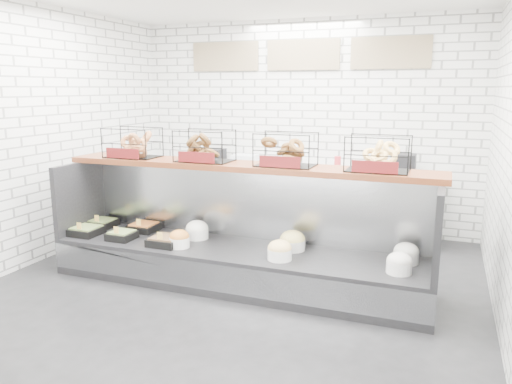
% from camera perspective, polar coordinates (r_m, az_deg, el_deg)
% --- Properties ---
extents(ground, '(5.50, 5.50, 0.00)m').
position_cam_1_polar(ground, '(5.15, -3.54, -11.56)').
color(ground, black).
rests_on(ground, ground).
extents(room_shell, '(5.02, 5.51, 3.01)m').
position_cam_1_polar(room_shell, '(5.28, -1.07, 11.98)').
color(room_shell, white).
rests_on(room_shell, ground).
extents(display_case, '(4.00, 0.90, 1.20)m').
position_cam_1_polar(display_case, '(5.33, -2.11, -6.97)').
color(display_case, black).
rests_on(display_case, ground).
extents(bagel_shelf, '(4.10, 0.50, 0.40)m').
position_cam_1_polar(bagel_shelf, '(5.25, -1.39, 4.52)').
color(bagel_shelf, '#502211').
rests_on(bagel_shelf, display_case).
extents(prep_counter, '(4.00, 0.60, 1.20)m').
position_cam_1_polar(prep_counter, '(7.19, 4.41, -0.86)').
color(prep_counter, '#93969B').
rests_on(prep_counter, ground).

